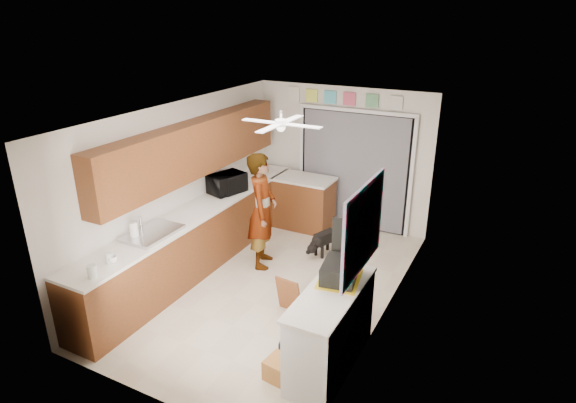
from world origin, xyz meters
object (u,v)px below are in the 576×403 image
at_px(paper_towel_roll, 134,231).
at_px(suitcase, 340,271).
at_px(navy_crate, 300,347).
at_px(dog, 325,242).
at_px(cup, 113,259).
at_px(cardboard_box, 283,371).
at_px(man, 262,211).
at_px(microwave, 227,183).

xyz_separation_m(paper_towel_roll, suitcase, (2.73, 0.29, -0.02)).
xyz_separation_m(navy_crate, dog, (-0.73, 2.43, 0.10)).
bearing_deg(cup, cardboard_box, 3.67).
xyz_separation_m(navy_crate, man, (-1.46, 1.69, 0.78)).
xyz_separation_m(paper_towel_roll, dog, (1.68, 2.39, -0.84)).
xyz_separation_m(suitcase, man, (-1.78, 1.37, -0.15)).
xyz_separation_m(cup, cardboard_box, (2.18, 0.14, -0.87)).
height_order(cup, paper_towel_roll, paper_towel_roll).
bearing_deg(cardboard_box, navy_crate, 90.00).
xyz_separation_m(cup, suitcase, (2.50, 0.88, 0.06)).
distance_m(cup, dog, 3.40).
bearing_deg(man, dog, -65.92).
xyz_separation_m(paper_towel_roll, cardboard_box, (2.41, -0.45, -0.94)).
bearing_deg(paper_towel_roll, cup, -69.30).
relative_size(paper_towel_roll, dog, 0.43).
distance_m(cardboard_box, man, 2.68).
bearing_deg(cardboard_box, dog, 104.40).
bearing_deg(navy_crate, cardboard_box, -90.00).
relative_size(suitcase, dog, 0.86).
relative_size(microwave, dog, 1.03).
xyz_separation_m(cardboard_box, man, (-1.46, 2.11, 0.78)).
height_order(navy_crate, man, man).
bearing_deg(paper_towel_roll, man, 60.39).
xyz_separation_m(paper_towel_roll, man, (0.94, 1.66, -0.16)).
distance_m(suitcase, cardboard_box, 1.23).
distance_m(microwave, navy_crate, 3.20).
bearing_deg(suitcase, microwave, 137.75).
height_order(cardboard_box, man, man).
bearing_deg(cardboard_box, paper_towel_roll, 169.34).
height_order(microwave, paper_towel_roll, microwave).
bearing_deg(microwave, man, -93.68).
distance_m(paper_towel_roll, navy_crate, 2.58).
height_order(cup, cardboard_box, cup).
bearing_deg(microwave, paper_towel_roll, -166.06).
relative_size(microwave, man, 0.32).
relative_size(paper_towel_roll, suitcase, 0.49).
relative_size(cup, paper_towel_roll, 0.45).
bearing_deg(cup, paper_towel_roll, 110.70).
distance_m(paper_towel_roll, dog, 3.04).
height_order(cup, man, man).
xyz_separation_m(cup, dog, (1.45, 2.98, -0.76)).
height_order(cup, dog, cup).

